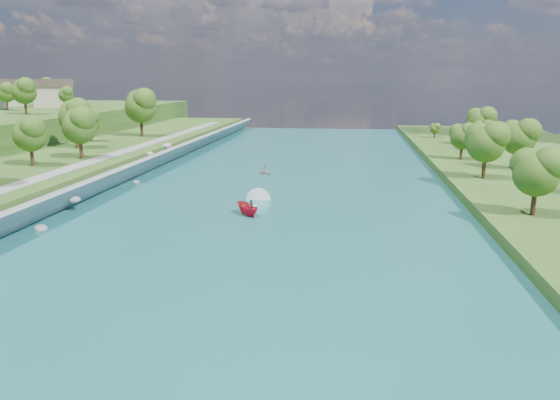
# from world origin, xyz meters

# --- Properties ---
(ground) EXTENTS (260.00, 260.00, 0.00)m
(ground) POSITION_xyz_m (0.00, 0.00, 0.00)
(ground) COLOR #2D5119
(ground) RESTS_ON ground
(river_water) EXTENTS (55.00, 240.00, 0.10)m
(river_water) POSITION_xyz_m (0.00, 20.00, 0.05)
(river_water) COLOR #175958
(river_water) RESTS_ON ground
(ridge_west) EXTENTS (60.00, 120.00, 9.00)m
(ridge_west) POSITION_xyz_m (-82.50, 95.00, 4.50)
(ridge_west) COLOR #2D5119
(ridge_west) RESTS_ON ground
(riprap_bank) EXTENTS (4.83, 236.00, 4.39)m
(riprap_bank) POSITION_xyz_m (-25.87, 19.50, 1.82)
(riprap_bank) COLOR slate
(riprap_bank) RESTS_ON ground
(riverside_path) EXTENTS (3.00, 200.00, 0.10)m
(riverside_path) POSITION_xyz_m (-32.50, 20.00, 3.55)
(riverside_path) COLOR gray
(riverside_path) RESTS_ON berm_west
(ridge_houses) EXTENTS (29.50, 29.50, 8.40)m
(ridge_houses) POSITION_xyz_m (-88.67, 100.00, 13.31)
(ridge_houses) COLOR beige
(ridge_houses) RESTS_ON ridge_west
(trees_east) EXTENTS (16.02, 143.03, 11.61)m
(trees_east) POSITION_xyz_m (37.56, 27.70, 6.45)
(trees_east) COLOR #2E5416
(trees_east) RESTS_ON berm_east
(trees_ridge) EXTENTS (21.30, 41.49, 10.31)m
(trees_ridge) POSITION_xyz_m (-75.34, 87.60, 13.79)
(trees_ridge) COLOR #2E5416
(trees_ridge) RESTS_ON ridge_west
(motorboat) EXTENTS (4.03, 19.08, 1.95)m
(motorboat) POSITION_xyz_m (-1.59, 13.90, 0.85)
(motorboat) COLOR red
(motorboat) RESTS_ON river_water
(raft) EXTENTS (3.76, 3.88, 1.59)m
(raft) POSITION_xyz_m (-4.17, 44.25, 0.47)
(raft) COLOR #999BA1
(raft) RESTS_ON river_water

